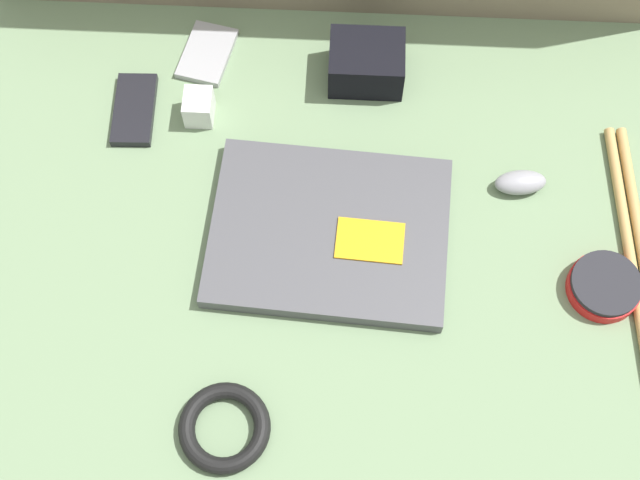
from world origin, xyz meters
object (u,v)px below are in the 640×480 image
Objects in this scene: laptop at (330,232)px; phone_silver at (207,53)px; charger_brick at (199,107)px; speaker_puck at (604,286)px; phone_black at (134,110)px; camera_pouch at (366,63)px; computer_mouse at (520,183)px.

phone_silver is (-0.20, 0.29, -0.01)m from laptop.
phone_silver is 2.46× the size of charger_brick.
laptop is at bearing 170.37° from speaker_puck.
speaker_puck is 0.80× the size of phone_black.
computer_mouse is at bearing -39.22° from camera_pouch.
camera_pouch reaches higher than laptop.
speaker_puck is at bearing -45.50° from camera_pouch.
computer_mouse reaches higher than phone_black.
phone_black is 0.10m from charger_brick.
speaker_puck is at bearing -62.39° from computer_mouse.
laptop is 0.27m from charger_brick.
camera_pouch reaches higher than speaker_puck.
camera_pouch is (0.04, 0.27, 0.02)m from laptop.
laptop is 4.40× the size of computer_mouse.
phone_silver is at bearing 173.94° from camera_pouch.
computer_mouse is at bearing -11.75° from phone_silver.
computer_mouse is 0.28m from camera_pouch.
phone_silver is at bearing 127.57° from laptop.
phone_black is 0.34m from camera_pouch.
charger_brick is at bearing 156.24° from speaker_puck.
phone_black reaches higher than phone_silver.
computer_mouse is at bearing -12.03° from charger_brick.
camera_pouch reaches higher than phone_silver.
charger_brick is (0.00, -0.11, 0.02)m from phone_silver.
laptop is 0.37m from speaker_puck.
phone_silver is at bearing 46.07° from phone_black.
phone_black is (-0.55, 0.10, -0.01)m from computer_mouse.
phone_black is at bearing -119.81° from phone_silver.
charger_brick is at bearing -77.34° from phone_silver.
speaker_puck is at bearing -6.08° from laptop.
laptop is 3.47× the size of speaker_puck.
laptop reaches higher than phone_black.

